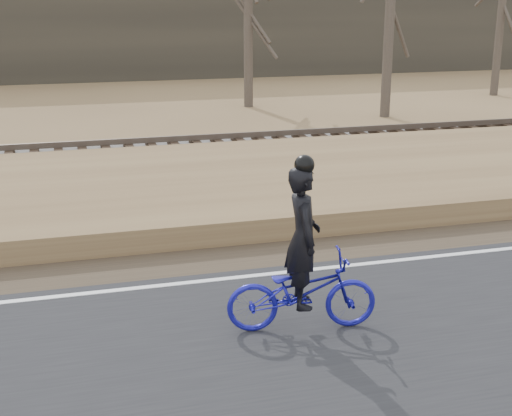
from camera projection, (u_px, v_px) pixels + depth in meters
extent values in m
plane|color=olive|center=(27.00, 309.00, 10.33)|extent=(120.00, 120.00, 0.00)
cube|color=black|center=(21.00, 398.00, 8.01)|extent=(120.00, 6.00, 0.06)
cube|color=silver|center=(27.00, 300.00, 10.49)|extent=(120.00, 0.12, 0.01)
cube|color=#473A2B|center=(29.00, 278.00, 11.43)|extent=(120.00, 1.60, 0.04)
cube|color=olive|center=(32.00, 213.00, 14.14)|extent=(120.00, 5.00, 0.44)
cube|color=slate|center=(35.00, 169.00, 17.64)|extent=(120.00, 3.00, 0.45)
cube|color=black|center=(34.00, 158.00, 17.55)|extent=(120.00, 2.40, 0.14)
cube|color=brown|center=(33.00, 158.00, 16.85)|extent=(120.00, 0.07, 0.15)
cube|color=brown|center=(34.00, 146.00, 18.18)|extent=(120.00, 0.07, 0.15)
cube|color=#383328|center=(37.00, 22.00, 37.12)|extent=(120.00, 4.00, 6.00)
imported|color=#161592|center=(302.00, 292.00, 9.47)|extent=(2.09, 1.01, 1.05)
imported|color=black|center=(303.00, 237.00, 9.25)|extent=(0.56, 0.75, 1.89)
sphere|color=black|center=(304.00, 165.00, 8.97)|extent=(0.26, 0.26, 0.26)
cylinder|color=#4B4137|center=(248.00, 9.00, 27.85)|extent=(0.36, 0.36, 7.63)
cylinder|color=#4B4137|center=(390.00, 13.00, 25.50)|extent=(0.36, 0.36, 7.49)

